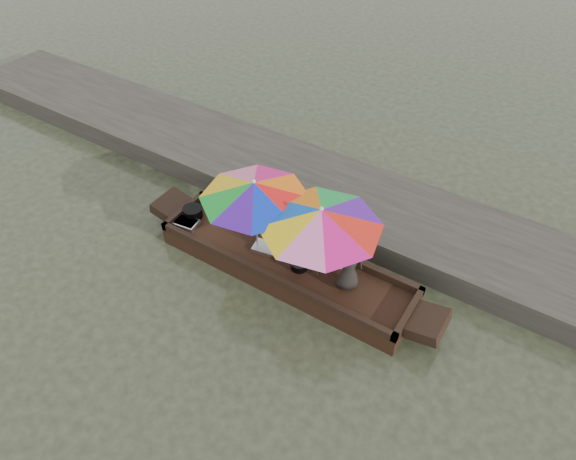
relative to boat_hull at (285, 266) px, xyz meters
The scene contains 11 objects.
water 0.17m from the boat_hull, ahead, with size 80.00×80.00×0.00m, color #2C3020.
dock 2.20m from the boat_hull, 90.00° to the left, with size 22.00×2.20×0.50m, color #2D2B26.
boat_hull is the anchor object (origin of this frame).
cooking_pot 2.19m from the boat_hull, behind, with size 0.38×0.38×0.20m, color black.
tray_crayfish 2.15m from the boat_hull, behind, with size 0.47×0.33×0.09m, color silver.
tray_scallop 0.49m from the boat_hull, behind, with size 0.47×0.33×0.06m, color silver.
charcoal_grill 0.41m from the boat_hull, ahead, with size 0.30×0.30×0.14m, color black.
supply_bag 0.99m from the boat_hull, 27.55° to the left, with size 0.28×0.22×0.26m, color silver.
vendor 1.41m from the boat_hull, ahead, with size 0.51×0.33×1.04m, color black.
umbrella_bow 1.13m from the boat_hull, behind, with size 1.91×1.91×1.55m, color red, non-canonical shape.
umbrella_stern 1.17m from the boat_hull, ahead, with size 2.05×2.05×1.55m, color red, non-canonical shape.
Camera 1 is at (3.51, -5.39, 7.03)m, focal length 32.00 mm.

